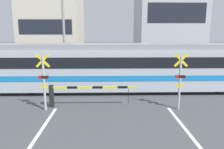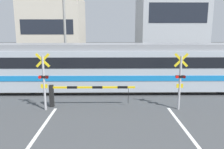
{
  "view_description": "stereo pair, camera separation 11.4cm",
  "coord_description": "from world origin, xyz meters",
  "views": [
    {
      "loc": [
        -0.24,
        -1.95,
        3.79
      ],
      "look_at": [
        0.0,
        9.18,
        1.6
      ],
      "focal_mm": 35.0,
      "sensor_mm": 36.0,
      "label": 1
    },
    {
      "loc": [
        -0.12,
        -1.95,
        3.79
      ],
      "look_at": [
        0.0,
        9.18,
        1.6
      ],
      "focal_mm": 35.0,
      "sensor_mm": 36.0,
      "label": 2
    }
  ],
  "objects": [
    {
      "name": "crossing_barrier_near",
      "position": [
        -1.91,
        8.78,
        0.8
      ],
      "size": [
        4.36,
        0.2,
        1.14
      ],
      "color": "black",
      "rests_on": "ground_plane"
    },
    {
      "name": "crossing_signal_right",
      "position": [
        3.29,
        8.32,
        1.54
      ],
      "size": [
        0.68,
        0.15,
        2.8
      ],
      "color": "#B2B2B7",
      "rests_on": "ground_plane"
    },
    {
      "name": "commuter_train",
      "position": [
        0.9,
        11.91,
        1.63
      ],
      "size": [
        18.72,
        2.68,
        3.04
      ],
      "color": "#ADB7C1",
      "rests_on": "ground_plane"
    },
    {
      "name": "rail_track_near",
      "position": [
        0.0,
        11.19,
        0.04
      ],
      "size": [
        50.0,
        0.1,
        0.08
      ],
      "color": "#6B6051",
      "rests_on": "ground_plane"
    },
    {
      "name": "pedestrian",
      "position": [
        -0.35,
        16.92,
        1.03
      ],
      "size": [
        0.38,
        0.23,
        1.78
      ],
      "color": "#33384C",
      "rests_on": "ground_plane"
    },
    {
      "name": "crossing_signal_left",
      "position": [
        -3.29,
        8.32,
        1.54
      ],
      "size": [
        0.68,
        0.15,
        2.8
      ],
      "color": "#B2B2B7",
      "rests_on": "ground_plane"
    },
    {
      "name": "rail_track_far",
      "position": [
        0.0,
        12.63,
        0.04
      ],
      "size": [
        50.0,
        0.1,
        0.08
      ],
      "color": "#6B6051",
      "rests_on": "ground_plane"
    },
    {
      "name": "utility_pole_streetside",
      "position": [
        -4.04,
        17.57,
        3.75
      ],
      "size": [
        0.22,
        0.22,
        7.5
      ],
      "color": "gray",
      "rests_on": "ground_plane"
    },
    {
      "name": "building_left_of_street",
      "position": [
        -6.78,
        25.37,
        3.9
      ],
      "size": [
        6.68,
        7.23,
        7.79
      ],
      "color": "beige",
      "rests_on": "ground_plane"
    },
    {
      "name": "crossing_barrier_far",
      "position": [
        1.91,
        15.07,
        0.8
      ],
      "size": [
        4.36,
        0.2,
        1.14
      ],
      "color": "black",
      "rests_on": "ground_plane"
    },
    {
      "name": "building_right_of_street",
      "position": [
        7.15,
        25.37,
        5.22
      ],
      "size": [
        7.42,
        7.23,
        10.44
      ],
      "color": "#B2B7BC",
      "rests_on": "ground_plane"
    }
  ]
}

